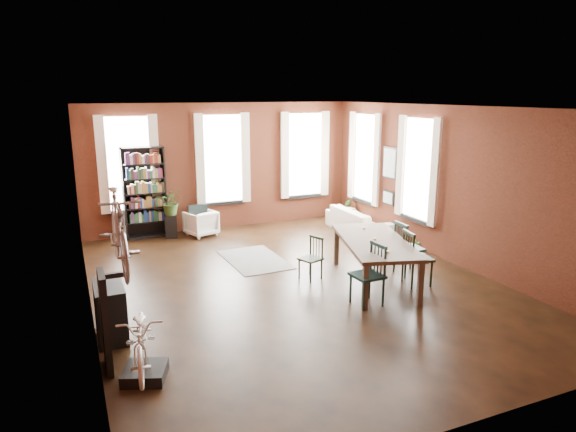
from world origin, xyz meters
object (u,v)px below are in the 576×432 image
cream_sofa (359,217)px  dining_table (374,262)px  dining_chair_a (367,275)px  dining_chair_c (418,258)px  bike_trainer (145,373)px  dining_chair_b (310,259)px  console_table (110,312)px  dining_chair_d (409,248)px  bookshelf (145,193)px  white_armchair (201,222)px  bicycle_floor (140,311)px  plant_stand (171,226)px

cream_sofa → dining_table: bearing=153.2°
dining_chair_a → dining_chair_c: (1.34, 0.43, -0.01)m
bike_trainer → dining_chair_b: bearing=34.4°
dining_chair_c → console_table: (-5.34, 0.01, -0.10)m
dining_chair_d → bike_trainer: bearing=111.2°
dining_chair_b → dining_chair_d: dining_chair_d is taller
dining_chair_b → cream_sofa: cream_sofa is taller
dining_chair_c → dining_chair_d: (0.21, 0.54, 0.01)m
bookshelf → white_armchair: bearing=-16.0°
cream_sofa → bicycle_floor: (-5.97, -4.77, 0.47)m
dining_table → bookshelf: (-3.37, 4.83, 0.69)m
dining_table → plant_stand: (-2.84, 4.58, -0.13)m
dining_table → bicycle_floor: (-4.39, -1.63, 0.47)m
dining_chair_d → dining_chair_b: bearing=77.4°
bike_trainer → dining_chair_a: bearing=13.0°
dining_chair_a → cream_sofa: (2.23, 3.94, -0.11)m
dining_chair_c → dining_chair_a: bearing=116.5°
dining_table → bike_trainer: size_ratio=4.80×
bike_trainer → console_table: 1.37m
bookshelf → console_table: size_ratio=2.75×
dining_chair_c → plant_stand: dining_chair_c is taller
dining_chair_c → bicycle_floor: bearing=112.7°
dining_chair_b → dining_chair_a: bearing=-8.3°
dining_chair_a → white_armchair: size_ratio=1.51×
plant_stand → bike_trainer: bearing=-103.9°
dining_chair_c → bike_trainer: dining_chair_c is taller
console_table → plant_stand: size_ratio=1.42×
console_table → plant_stand: (1.81, 4.95, -0.12)m
dining_table → dining_chair_d: dining_chair_d is taller
white_armchair → bike_trainer: bearing=51.0°
dining_chair_a → plant_stand: bearing=-161.2°
dining_chair_a → white_armchair: dining_chair_a is taller
dining_chair_b → bicycle_floor: size_ratio=0.55×
plant_stand → console_table: bearing=-110.1°
dining_table → console_table: 4.66m
console_table → dining_chair_a: bearing=-6.2°
bike_trainer → bicycle_floor: 0.81m
dining_table → dining_chair_d: size_ratio=2.36×
dining_chair_a → console_table: (-4.00, 0.44, -0.11)m
bike_trainer → dining_chair_c: bearing=14.3°
bike_trainer → plant_stand: (1.54, 6.25, 0.21)m
dining_table → cream_sofa: bearing=80.1°
bookshelf → bike_trainer: bookshelf is taller
dining_chair_c → bike_trainer: (-5.07, -1.30, -0.43)m
cream_sofa → dining_chair_b: bearing=134.1°
dining_chair_a → bookshelf: bearing=-157.5°
bicycle_floor → dining_chair_c: bearing=22.4°
bookshelf → console_table: bearing=-103.8°
dining_chair_a → dining_chair_b: bearing=-170.5°
dining_chair_b → plant_stand: 4.34m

